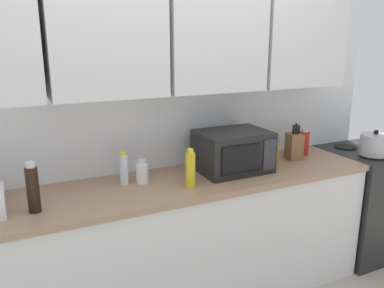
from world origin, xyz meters
The scene contains 12 objects.
wall_back_with_cabinets centered at (0.00, -0.07, 1.58)m, with size 3.71×0.38×2.60m.
counter_run centered at (0.00, -0.30, 0.45)m, with size 2.84×0.63×0.90m.
stove_range centered at (1.80, -0.32, 0.45)m, with size 0.76×0.64×0.91m.
kettle centered at (1.63, -0.46, 0.99)m, with size 0.22×0.22×0.20m.
microwave centered at (0.46, -0.27, 1.04)m, with size 0.48×0.37×0.28m.
knife_block centered at (1.02, -0.25, 1.00)m, with size 0.12×0.14×0.28m.
bottle_amber_vinegar centered at (0.80, -0.29, 0.97)m, with size 0.06×0.06×0.16m.
bottle_white_jar centered at (-0.18, -0.23, 0.97)m, with size 0.08×0.08×0.15m.
bottle_clear_tall centered at (-0.29, -0.20, 1.00)m, with size 0.05×0.05×0.21m.
bottle_red_sauce centered at (1.18, -0.18, 1.00)m, with size 0.08×0.08×0.21m.
bottle_yellow_mustard centered at (0.06, -0.43, 1.02)m, with size 0.06×0.06×0.25m.
bottle_soy_dark centered at (-0.83, -0.40, 1.03)m, with size 0.07×0.07×0.28m.
Camera 1 is at (-0.91, -2.49, 1.79)m, focal length 36.72 mm.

